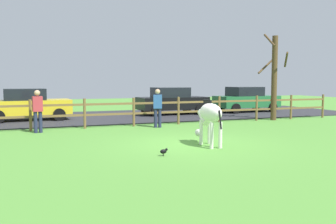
{
  "coord_description": "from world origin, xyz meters",
  "views": [
    {
      "loc": [
        -4.74,
        -10.41,
        2.0
      ],
      "look_at": [
        -0.18,
        1.46,
        0.9
      ],
      "focal_mm": 39.16,
      "sensor_mm": 36.0,
      "label": 1
    }
  ],
  "objects": [
    {
      "name": "zebra",
      "position": [
        0.44,
        -0.48,
        0.93
      ],
      "size": [
        0.56,
        1.94,
        1.41
      ],
      "color": "white",
      "rests_on": "ground_plane"
    },
    {
      "name": "parking_asphalt",
      "position": [
        0.0,
        9.3,
        0.03
      ],
      "size": [
        28.0,
        7.4,
        0.05
      ],
      "primitive_type": "cube",
      "color": "#2D2D33",
      "rests_on": "ground_plane"
    },
    {
      "name": "crow_on_grass",
      "position": [
        -1.4,
        -1.42,
        0.13
      ],
      "size": [
        0.22,
        0.1,
        0.2
      ],
      "color": "black",
      "rests_on": "ground_plane"
    },
    {
      "name": "visitor_left_of_tree",
      "position": [
        0.42,
        4.23,
        0.91
      ],
      "size": [
        0.41,
        0.31,
        1.64
      ],
      "color": "#232847",
      "rests_on": "ground_plane"
    },
    {
      "name": "parked_car_green",
      "position": [
        8.04,
        9.2,
        0.84
      ],
      "size": [
        4.05,
        1.99,
        1.56
      ],
      "color": "#236B38",
      "rests_on": "parking_asphalt"
    },
    {
      "name": "bare_tree",
      "position": [
        6.9,
        4.94,
        2.21
      ],
      "size": [
        1.5,
        1.51,
        4.34
      ],
      "color": "#513A23",
      "rests_on": "ground_plane"
    },
    {
      "name": "ground_plane",
      "position": [
        0.0,
        0.0,
        0.0
      ],
      "size": [
        60.0,
        60.0,
        0.0
      ],
      "primitive_type": "plane",
      "color": "#549338"
    },
    {
      "name": "paddock_fence",
      "position": [
        -0.42,
        5.0,
        0.72
      ],
      "size": [
        21.27,
        0.11,
        1.26
      ],
      "color": "brown",
      "rests_on": "ground_plane"
    },
    {
      "name": "parked_car_yellow",
      "position": [
        -4.75,
        8.82,
        0.84
      ],
      "size": [
        4.09,
        2.06,
        1.56
      ],
      "color": "yellow",
      "rests_on": "parking_asphalt"
    },
    {
      "name": "parked_car_black",
      "position": [
        3.06,
        9.23,
        0.84
      ],
      "size": [
        4.07,
        2.02,
        1.56
      ],
      "color": "black",
      "rests_on": "parking_asphalt"
    },
    {
      "name": "visitor_right_of_tree",
      "position": [
        -4.39,
        4.37,
        0.91
      ],
      "size": [
        0.39,
        0.27,
        1.64
      ],
      "color": "#232847",
      "rests_on": "ground_plane"
    }
  ]
}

